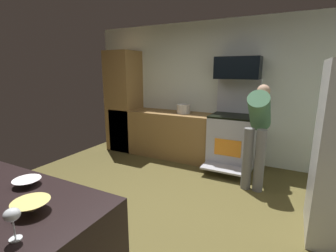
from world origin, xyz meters
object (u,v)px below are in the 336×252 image
(person_cook, at_px, (258,127))
(stock_pot, at_px, (183,109))
(oven_range, at_px, (232,139))
(wine_glass_near, at_px, (12,216))
(microwave, at_px, (238,68))
(mixing_bowl_small, at_px, (27,182))
(mixing_bowl_large, at_px, (31,207))

(person_cook, xyz_separation_m, stock_pot, (-1.43, 0.57, 0.08))
(oven_range, xyz_separation_m, person_cook, (0.47, -0.56, 0.40))
(person_cook, xyz_separation_m, wine_glass_near, (-0.71, -3.08, 0.12))
(microwave, bearing_deg, oven_range, -90.00)
(oven_range, distance_m, microwave, 1.24)
(wine_glass_near, bearing_deg, stock_pot, 101.15)
(stock_pot, bearing_deg, mixing_bowl_small, -86.20)
(mixing_bowl_small, xyz_separation_m, wine_glass_near, (0.50, -0.39, 0.10))
(person_cook, bearing_deg, oven_range, 130.03)
(mixing_bowl_small, bearing_deg, oven_range, 77.13)
(mixing_bowl_large, height_order, wine_glass_near, wine_glass_near)
(mixing_bowl_large, relative_size, mixing_bowl_small, 1.12)
(oven_range, bearing_deg, mixing_bowl_large, -96.51)
(oven_range, bearing_deg, wine_glass_near, -93.77)
(oven_range, xyz_separation_m, mixing_bowl_large, (-0.39, -3.45, 0.42))
(oven_range, height_order, wine_glass_near, oven_range)
(microwave, distance_m, wine_glass_near, 3.81)
(mixing_bowl_small, height_order, wine_glass_near, wine_glass_near)
(mixing_bowl_small, bearing_deg, stock_pot, 93.80)
(person_cook, height_order, stock_pot, person_cook)
(oven_range, relative_size, mixing_bowl_small, 8.20)
(microwave, distance_m, stock_pot, 1.23)
(microwave, height_order, mixing_bowl_large, microwave)
(mixing_bowl_large, xyz_separation_m, wine_glass_near, (0.15, -0.19, 0.09))
(microwave, bearing_deg, wine_glass_near, -93.68)
(mixing_bowl_large, bearing_deg, mixing_bowl_small, 150.12)
(mixing_bowl_large, height_order, mixing_bowl_small, mixing_bowl_large)
(person_cook, bearing_deg, stock_pot, 158.16)
(mixing_bowl_large, bearing_deg, microwave, 83.66)
(stock_pot, bearing_deg, oven_range, -0.70)
(microwave, distance_m, mixing_bowl_large, 3.66)
(mixing_bowl_large, distance_m, wine_glass_near, 0.26)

